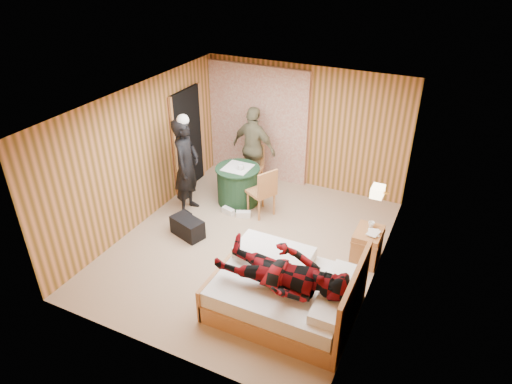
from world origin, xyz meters
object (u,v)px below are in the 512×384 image
at_px(nightstand, 367,245).
at_px(man_at_table, 254,148).
at_px(duffel_bag, 188,227).
at_px(bed, 286,292).
at_px(round_table, 238,185).
at_px(woman_standing, 187,167).
at_px(man_on_bed, 282,265).
at_px(wall_lamp, 378,191).
at_px(chair_far, 253,163).
at_px(chair_near, 264,190).

distance_m(nightstand, man_at_table, 3.13).
bearing_deg(duffel_bag, bed, -4.47).
relative_size(round_table, woman_standing, 0.46).
distance_m(nightstand, man_on_bed, 2.05).
xyz_separation_m(wall_lamp, woman_standing, (-3.46, 0.09, -0.38)).
height_order(wall_lamp, duffel_bag, wall_lamp).
relative_size(bed, nightstand, 3.34).
distance_m(round_table, chair_far, 0.70).
height_order(wall_lamp, woman_standing, woman_standing).
bearing_deg(nightstand, woman_standing, 178.83).
height_order(round_table, duffel_bag, round_table).
bearing_deg(chair_near, nightstand, 104.46).
xyz_separation_m(wall_lamp, man_at_table, (-2.76, 1.47, -0.44)).
bearing_deg(man_at_table, round_table, 100.26).
bearing_deg(man_on_bed, round_table, 127.99).
bearing_deg(bed, duffel_bag, 157.77).
height_order(round_table, woman_standing, woman_standing).
xyz_separation_m(bed, duffel_bag, (-2.23, 0.91, -0.13)).
relative_size(bed, woman_standing, 1.05).
height_order(chair_far, chair_near, chair_near).
distance_m(chair_far, duffel_bag, 2.13).
relative_size(duffel_bag, man_at_table, 0.35).
distance_m(chair_far, man_at_table, 0.33).
bearing_deg(chair_near, man_on_bed, 58.02).
distance_m(wall_lamp, man_on_bed, 1.98).
bearing_deg(round_table, man_on_bed, -52.01).
xyz_separation_m(chair_far, duffel_bag, (-0.25, -2.09, -0.37)).
height_order(chair_far, man_on_bed, man_on_bed).
relative_size(round_table, man_at_table, 0.50).
distance_m(woman_standing, man_on_bed, 3.28).
relative_size(wall_lamp, man_at_table, 0.15).
height_order(bed, chair_far, bed).
xyz_separation_m(round_table, duffel_bag, (-0.26, -1.41, -0.21)).
bearing_deg(woman_standing, chair_far, -39.04).
bearing_deg(man_on_bed, chair_near, 119.84).
bearing_deg(man_at_table, chair_near, 135.08).
xyz_separation_m(nightstand, round_table, (-2.72, 0.74, 0.09)).
height_order(bed, man_at_table, man_at_table).
height_order(chair_far, man_at_table, man_at_table).
xyz_separation_m(bed, chair_near, (-1.30, 2.08, 0.26)).
bearing_deg(duffel_bag, woman_standing, 138.24).
relative_size(wall_lamp, round_table, 0.30).
xyz_separation_m(chair_far, man_on_bed, (2.00, -3.22, 0.40)).
xyz_separation_m(wall_lamp, chair_far, (-2.77, 1.43, -0.76)).
relative_size(nightstand, chair_near, 0.61).
relative_size(bed, man_on_bed, 1.10).
height_order(bed, duffel_bag, bed).
relative_size(wall_lamp, woman_standing, 0.14).
relative_size(wall_lamp, nightstand, 0.45).
height_order(wall_lamp, round_table, wall_lamp).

